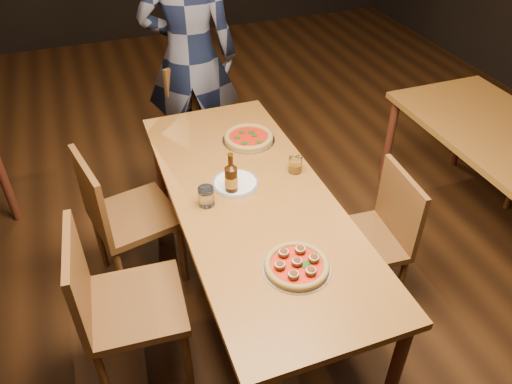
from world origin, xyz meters
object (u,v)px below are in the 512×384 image
object	(u,v)px
pizza_meatball	(297,265)
pizza_margherita	(249,138)
table_main	(253,208)
plate_stack	(235,184)
diner	(190,57)
beer_bottle	(231,180)
chair_main_nw	(135,304)
water_glass	(206,196)
chair_main_e	(362,240)
chair_main_sw	(134,215)
chair_end	(210,123)
amber_glass	(295,164)

from	to	relation	value
pizza_meatball	pizza_margherita	size ratio (longest dim) A/B	0.96
table_main	plate_stack	size ratio (longest dim) A/B	8.19
diner	beer_bottle	bearing A→B (deg)	100.29
chair_main_nw	water_glass	world-z (taller)	chair_main_nw
chair_main_e	diner	bearing A→B (deg)	-158.21
table_main	chair_main_sw	xyz separation A→B (m)	(-0.59, 0.40, -0.20)
chair_end	pizza_margherita	xyz separation A→B (m)	(0.05, -0.76, 0.30)
table_main	amber_glass	world-z (taller)	amber_glass
chair_end	pizza_meatball	xyz separation A→B (m)	(-0.11, -1.83, 0.30)
chair_end	water_glass	world-z (taller)	chair_end
diner	water_glass	bearing A→B (deg)	94.56
table_main	diner	size ratio (longest dim) A/B	1.06
pizza_meatball	diner	distance (m)	1.98
chair_main_nw	pizza_meatball	world-z (taller)	chair_main_nw
chair_end	beer_bottle	xyz separation A→B (m)	(-0.21, -1.22, 0.37)
chair_main_sw	pizza_meatball	distance (m)	1.16
table_main	chair_end	xyz separation A→B (m)	(0.12, 1.28, -0.21)
chair_main_sw	table_main	bearing A→B (deg)	-136.45
amber_glass	chair_main_nw	bearing A→B (deg)	-157.68
beer_bottle	amber_glass	distance (m)	0.40
amber_glass	diner	distance (m)	1.33
pizza_meatball	pizza_margherita	distance (m)	1.08
table_main	beer_bottle	distance (m)	0.20
table_main	chair_main_nw	xyz separation A→B (m)	(-0.69, -0.27, -0.19)
plate_stack	chair_main_sw	bearing A→B (deg)	153.01
chair_main_nw	water_glass	xyz separation A→B (m)	(0.45, 0.30, 0.31)
chair_main_e	pizza_meatball	xyz separation A→B (m)	(-0.56, -0.32, 0.32)
chair_main_nw	water_glass	size ratio (longest dim) A/B	9.59
chair_main_e	amber_glass	size ratio (longest dim) A/B	9.62
chair_main_nw	pizza_meatball	size ratio (longest dim) A/B	3.21
beer_bottle	water_glass	distance (m)	0.16
table_main	beer_bottle	world-z (taller)	beer_bottle
table_main	chair_main_e	size ratio (longest dim) A/B	2.23
chair_main_nw	chair_main_e	xyz separation A→B (m)	(1.26, 0.05, -0.04)
chair_main_sw	water_glass	distance (m)	0.60
plate_stack	beer_bottle	xyz separation A→B (m)	(-0.04, -0.06, 0.08)
chair_main_sw	pizza_margherita	size ratio (longest dim) A/B	3.00
chair_main_sw	beer_bottle	world-z (taller)	beer_bottle
table_main	plate_stack	bearing A→B (deg)	112.67
chair_main_nw	chair_end	bearing A→B (deg)	-23.38
chair_end	diner	xyz separation A→B (m)	(-0.08, 0.15, 0.47)
table_main	chair_main_sw	world-z (taller)	chair_main_sw
table_main	chair_main_nw	size ratio (longest dim) A/B	2.03
chair_main_nw	chair_main_e	world-z (taller)	chair_main_nw
chair_main_sw	chair_main_e	distance (m)	1.32
chair_end	diner	world-z (taller)	diner
pizza_margherita	plate_stack	bearing A→B (deg)	-118.43
water_glass	amber_glass	distance (m)	0.55
pizza_meatball	beer_bottle	distance (m)	0.62
pizza_margherita	amber_glass	distance (m)	0.42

